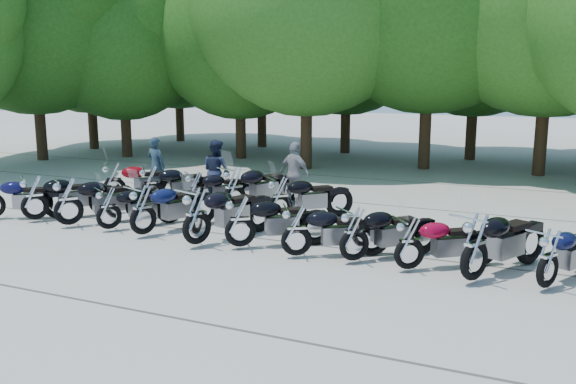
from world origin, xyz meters
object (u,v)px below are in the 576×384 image
at_px(motorcycle_1, 34,196).
at_px(rider_1, 217,171).
at_px(motorcycle_9, 410,242).
at_px(motorcycle_2, 68,200).
at_px(motorcycle_5, 197,214).
at_px(motorcycle_8, 354,232).
at_px(motorcycle_18, 280,197).
at_px(rider_0, 156,166).
at_px(motorcycle_3, 108,207).
at_px(motorcycle_7, 296,229).
at_px(motorcycle_15, 151,183).
at_px(motorcycle_17, 234,188).
at_px(motorcycle_14, 114,180).
at_px(motorcycle_6, 240,220).
at_px(motorcycle_16, 196,189).
at_px(motorcycle_11, 548,257).
at_px(motorcycle_4, 143,208).
at_px(motorcycle_10, 475,245).
at_px(rider_2, 295,174).

distance_m(motorcycle_1, rider_1, 4.80).
bearing_deg(motorcycle_9, motorcycle_2, 51.67).
height_order(motorcycle_5, motorcycle_8, motorcycle_5).
bearing_deg(motorcycle_18, motorcycle_5, 121.01).
xyz_separation_m(motorcycle_1, rider_0, (0.59, 4.14, 0.22)).
bearing_deg(motorcycle_5, motorcycle_3, 13.42).
relative_size(motorcycle_3, motorcycle_7, 0.97).
bearing_deg(motorcycle_8, motorcycle_3, 42.13).
xyz_separation_m(motorcycle_15, rider_1, (1.35, 1.21, 0.25)).
bearing_deg(motorcycle_15, motorcycle_8, -155.13).
distance_m(motorcycle_5, motorcycle_17, 3.06).
bearing_deg(motorcycle_14, motorcycle_2, 162.57).
relative_size(motorcycle_9, rider_0, 1.19).
bearing_deg(motorcycle_6, motorcycle_16, 8.74).
xyz_separation_m(motorcycle_7, rider_1, (-4.17, 4.04, 0.29)).
xyz_separation_m(motorcycle_14, motorcycle_15, (1.28, -0.01, -0.01)).
bearing_deg(motorcycle_18, motorcycle_11, -158.39).
bearing_deg(motorcycle_1, motorcycle_14, -57.79).
bearing_deg(motorcycle_17, motorcycle_4, 99.79).
distance_m(motorcycle_9, motorcycle_18, 4.54).
height_order(motorcycle_11, rider_1, rider_1).
height_order(motorcycle_3, rider_0, rider_0).
bearing_deg(motorcycle_18, motorcycle_4, 93.69).
bearing_deg(motorcycle_11, motorcycle_10, 33.94).
relative_size(rider_1, rider_2, 1.00).
bearing_deg(motorcycle_4, motorcycle_5, -166.81).
distance_m(motorcycle_4, motorcycle_7, 3.73).
relative_size(motorcycle_8, rider_1, 1.23).
height_order(motorcycle_7, motorcycle_10, motorcycle_10).
height_order(motorcycle_2, rider_0, rider_0).
height_order(motorcycle_8, motorcycle_9, motorcycle_8).
relative_size(motorcycle_1, motorcycle_4, 0.99).
height_order(motorcycle_17, motorcycle_18, motorcycle_17).
bearing_deg(motorcycle_14, motorcycle_4, -168.06).
bearing_deg(motorcycle_1, motorcycle_6, -143.68).
relative_size(motorcycle_16, rider_2, 1.17).
bearing_deg(motorcycle_10, motorcycle_2, 26.17).
height_order(motorcycle_2, motorcycle_9, motorcycle_2).
bearing_deg(motorcycle_15, motorcycle_16, -131.03).
relative_size(motorcycle_5, motorcycle_14, 1.10).
xyz_separation_m(motorcycle_11, motorcycle_14, (-11.34, 2.81, 0.05)).
bearing_deg(motorcycle_7, motorcycle_16, 23.68).
relative_size(motorcycle_11, rider_1, 1.18).
xyz_separation_m(motorcycle_5, rider_2, (0.24, 4.59, 0.18)).
relative_size(motorcycle_10, motorcycle_14, 1.10).
bearing_deg(motorcycle_18, rider_0, 25.07).
relative_size(motorcycle_1, motorcycle_6, 1.02).
xyz_separation_m(motorcycle_2, rider_2, (3.90, 4.40, 0.21)).
bearing_deg(motorcycle_4, motorcycle_6, -158.87).
distance_m(motorcycle_11, motorcycle_14, 11.68).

